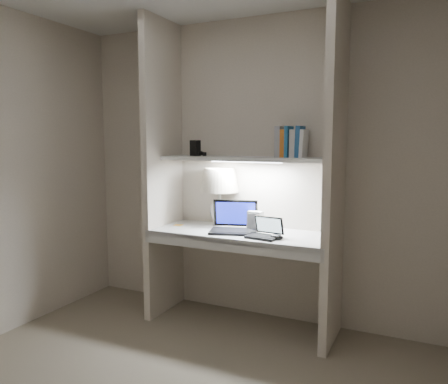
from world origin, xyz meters
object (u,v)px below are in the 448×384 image
Objects in this scene: laptop_main at (234,224)px; book_row at (291,143)px; laptop_netbook at (265,233)px; table_lamp at (220,187)px; speaker at (255,221)px.

book_row reaches higher than laptop_main.
laptop_main is at bearing -158.85° from book_row.
laptop_netbook is at bearing -35.84° from laptop_main.
laptop_netbook is 0.73m from book_row.
book_row is (0.63, -0.02, 0.38)m from table_lamp.
laptop_main is 0.32m from laptop_netbook.
speaker reaches higher than laptop_netbook.
table_lamp is 1.13× the size of laptop_main.
book_row is at bearing 4.52° from laptop_main.
laptop_main is at bearing 169.44° from laptop_netbook.
book_row reaches higher than speaker.
laptop_main is 0.17m from speaker.
book_row is at bearing 22.76° from speaker.
speaker is (0.36, -0.09, -0.25)m from table_lamp.
speaker is at bearing -165.47° from book_row.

